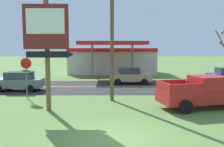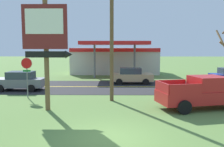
# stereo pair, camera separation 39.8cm
# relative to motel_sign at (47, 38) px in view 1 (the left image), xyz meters

# --- Properties ---
(ground_plane) EXTENTS (180.00, 180.00, 0.00)m
(ground_plane) POSITION_rel_motel_sign_xyz_m (3.69, -4.30, -4.25)
(ground_plane) COLOR #5B7F3D
(road_asphalt) EXTENTS (140.00, 8.00, 0.02)m
(road_asphalt) POSITION_rel_motel_sign_xyz_m (3.69, 8.70, -4.24)
(road_asphalt) COLOR #2B2B2D
(road_asphalt) RESTS_ON ground
(road_centre_line) EXTENTS (126.00, 0.20, 0.01)m
(road_centre_line) POSITION_rel_motel_sign_xyz_m (3.69, 8.70, -4.23)
(road_centre_line) COLOR gold
(road_centre_line) RESTS_ON road_asphalt
(motel_sign) EXTENTS (2.83, 0.54, 6.40)m
(motel_sign) POSITION_rel_motel_sign_xyz_m (0.00, 0.00, 0.00)
(motel_sign) COLOR brown
(motel_sign) RESTS_ON ground
(stop_sign) EXTENTS (0.80, 0.08, 2.95)m
(stop_sign) POSITION_rel_motel_sign_xyz_m (-2.50, 3.59, -2.22)
(stop_sign) COLOR slate
(stop_sign) RESTS_ON ground
(utility_pole) EXTENTS (1.85, 0.26, 9.03)m
(utility_pole) POSITION_rel_motel_sign_xyz_m (3.69, 2.76, 0.56)
(utility_pole) COLOR brown
(utility_pole) RESTS_ON ground
(gas_station) EXTENTS (12.00, 11.50, 4.40)m
(gas_station) POSITION_rel_motel_sign_xyz_m (3.83, 21.04, -2.30)
(gas_station) COLOR beige
(gas_station) RESTS_ON ground
(pickup_red_parked_on_lawn) EXTENTS (5.51, 3.08, 1.96)m
(pickup_red_parked_on_lawn) POSITION_rel_motel_sign_xyz_m (9.17, 0.63, -3.28)
(pickup_red_parked_on_lawn) COLOR red
(pickup_red_parked_on_lawn) RESTS_ON ground
(car_grey_near_lane) EXTENTS (4.20, 2.00, 1.64)m
(car_grey_near_lane) POSITION_rel_motel_sign_xyz_m (-4.27, 6.70, -3.42)
(car_grey_near_lane) COLOR slate
(car_grey_near_lane) RESTS_ON ground
(car_tan_far_lane) EXTENTS (4.20, 2.00, 1.64)m
(car_tan_far_lane) POSITION_rel_motel_sign_xyz_m (5.58, 10.70, -3.42)
(car_tan_far_lane) COLOR tan
(car_tan_far_lane) RESTS_ON ground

